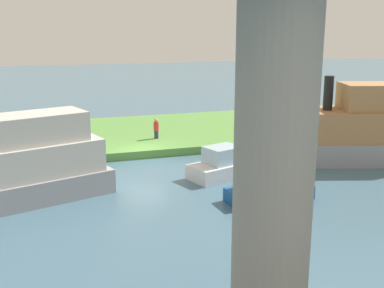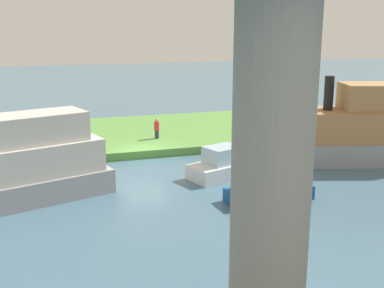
{
  "view_description": "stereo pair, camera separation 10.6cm",
  "coord_description": "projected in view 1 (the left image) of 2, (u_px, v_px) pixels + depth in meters",
  "views": [
    {
      "loc": [
        5.86,
        27.73,
        7.85
      ],
      "look_at": [
        -1.5,
        5.0,
        2.0
      ],
      "focal_mm": 44.42,
      "sensor_mm": 36.0,
      "label": 1
    },
    {
      "loc": [
        5.76,
        27.76,
        7.85
      ],
      "look_at": [
        -1.5,
        5.0,
        2.0
      ],
      "focal_mm": 44.42,
      "sensor_mm": 36.0,
      "label": 2
    }
  ],
  "objects": [
    {
      "name": "pontoon_yellow",
      "position": [
        365.0,
        130.0,
        28.42
      ],
      "size": [
        10.6,
        6.13,
        5.14
      ],
      "color": "#99999E",
      "rests_on": "ground"
    },
    {
      "name": "bridge_pylon",
      "position": [
        274.0,
        166.0,
        11.9
      ],
      "size": [
        2.04,
        2.04,
        8.98
      ],
      "primitive_type": "cylinder",
      "color": "#9E998E",
      "rests_on": "ground"
    },
    {
      "name": "motorboat_red",
      "position": [
        267.0,
        190.0,
        22.12
      ],
      "size": [
        4.19,
        1.74,
        1.37
      ],
      "color": "#195199",
      "rests_on": "ground"
    },
    {
      "name": "houseboat_blue",
      "position": [
        21.0,
        167.0,
        21.74
      ],
      "size": [
        9.18,
        5.44,
        4.45
      ],
      "color": "#99999E",
      "rests_on": "ground"
    },
    {
      "name": "person_on_bank",
      "position": [
        156.0,
        128.0,
        32.31
      ],
      "size": [
        0.51,
        0.51,
        1.39
      ],
      "color": "#2D334C",
      "rests_on": "grassy_bank"
    },
    {
      "name": "ground_plane",
      "position": [
        144.0,
        159.0,
        29.24
      ],
      "size": [
        160.0,
        160.0,
        0.0
      ],
      "primitive_type": "plane",
      "color": "#476B7F"
    },
    {
      "name": "mooring_post",
      "position": [
        274.0,
        131.0,
        32.7
      ],
      "size": [
        0.2,
        0.2,
        0.87
      ],
      "primitive_type": "cylinder",
      "color": "brown",
      "rests_on": "grassy_bank"
    },
    {
      "name": "riverboat_paddlewheel",
      "position": [
        230.0,
        164.0,
        25.89
      ],
      "size": [
        5.37,
        3.34,
        1.69
      ],
      "color": "white",
      "rests_on": "ground"
    },
    {
      "name": "grassy_bank",
      "position": [
        126.0,
        135.0,
        34.73
      ],
      "size": [
        80.0,
        12.0,
        0.5
      ],
      "primitive_type": "cube",
      "color": "#5B9342",
      "rests_on": "ground"
    }
  ]
}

